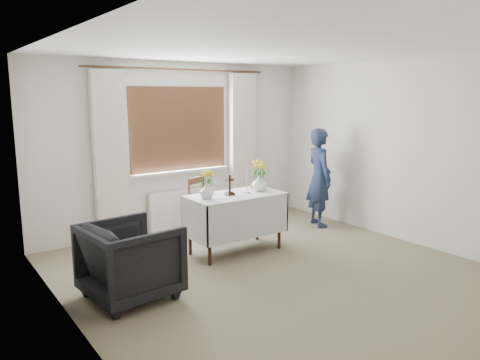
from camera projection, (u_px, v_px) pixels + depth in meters
name	position (u px, v px, depth m)	size (l,w,h in m)	color
ground	(286.00, 277.00, 5.24)	(5.00, 5.00, 0.00)	gray
altar_table	(235.00, 223.00, 6.06)	(1.24, 0.64, 0.76)	silver
wooden_chair	(206.00, 206.00, 6.80)	(0.39, 0.39, 0.85)	#552F1D
armchair	(131.00, 260.00, 4.66)	(0.83, 0.86, 0.78)	black
person	(319.00, 178.00, 7.22)	(0.56, 0.37, 1.52)	#223250
radiator	(183.00, 209.00, 7.14)	(1.10, 0.10, 0.60)	silver
wooden_cross	(230.00, 185.00, 5.93)	(0.12, 0.09, 0.26)	black
candlestick_left	(228.00, 184.00, 5.86)	(0.09, 0.09, 0.32)	white
candlestick_right	(247.00, 180.00, 6.02)	(0.10, 0.10, 0.34)	white
flower_vase_left	(207.00, 191.00, 5.74)	(0.18, 0.18, 0.19)	silver
flower_vase_right	(259.00, 183.00, 6.18)	(0.20, 0.20, 0.21)	silver
wicker_basket	(257.00, 186.00, 6.38)	(0.19, 0.19, 0.07)	brown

